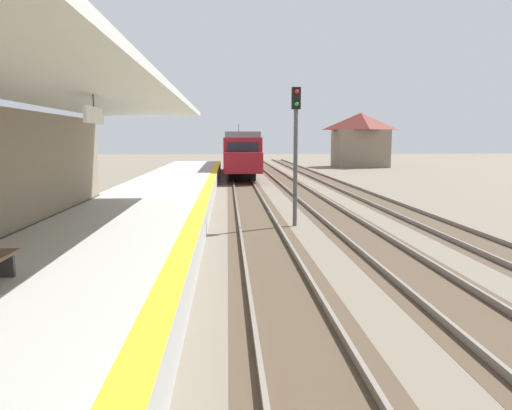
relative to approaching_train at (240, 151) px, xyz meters
name	(u,v)px	position (x,y,z in m)	size (l,w,h in m)	color
station_platform	(110,243)	(-4.40, -31.17, -1.73)	(5.00, 80.00, 0.91)	#A8A8A3
track_pair_nearest_platform	(260,229)	(0.00, -27.17, -2.13)	(2.34, 120.00, 0.16)	#4C3D2D
track_pair_middle	(352,228)	(3.40, -27.17, -2.13)	(2.34, 120.00, 0.16)	#4C3D2D
track_pair_far_side	(442,227)	(6.80, -27.17, -2.13)	(2.34, 120.00, 0.16)	#4C3D2D
approaching_train	(240,151)	(0.00, 0.00, 0.00)	(2.93, 19.60, 4.76)	maroon
rail_signal_post	(296,142)	(1.40, -26.32, 1.02)	(0.32, 0.34, 5.20)	#4C4C4C
distant_trackside_house	(360,139)	(14.68, 12.56, 1.16)	(6.60, 5.28, 6.40)	#7F705B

